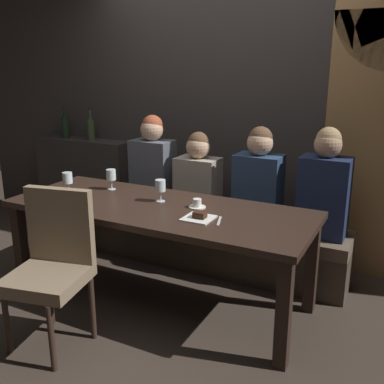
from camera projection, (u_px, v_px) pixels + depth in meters
The scene contains 18 objects.
ground at pixel (161, 299), 3.38m from camera, with size 9.00×9.00×0.00m, color #382D26.
back_wall_tiled at pixel (227, 88), 4.01m from camera, with size 6.00×0.12×3.00m, color #383330.
back_counter at pixel (86, 183), 4.82m from camera, with size 1.10×0.28×0.95m, color #2F2B29.
dining_table at pixel (159, 218), 3.20m from camera, with size 2.20×0.84×0.74m.
banquette_bench at pixel (201, 240), 3.92m from camera, with size 2.50×0.44×0.45m.
chair_near_side at pixel (53, 259), 2.75m from camera, with size 0.52×0.52×0.98m.
diner_redhead at pixel (153, 165), 3.96m from camera, with size 0.36×0.24×0.84m.
diner_bearded at pixel (198, 177), 3.79m from camera, with size 0.36×0.24×0.72m.
diner_far_end at pixel (258, 180), 3.51m from camera, with size 0.36×0.24×0.80m.
diner_near_end at pixel (325, 186), 3.31m from camera, with size 0.36×0.24×0.83m.
wine_bottle_dark_red at pixel (65, 126), 4.72m from camera, with size 0.08×0.08×0.33m.
wine_bottle_pale_label at pixel (91, 128), 4.58m from camera, with size 0.08×0.08×0.33m.
wine_glass_center_back at pixel (160, 187), 3.25m from camera, with size 0.08×0.08×0.16m.
wine_glass_far_left at pixel (67, 178), 3.46m from camera, with size 0.08×0.08×0.16m.
wine_glass_near_left at pixel (111, 175), 3.56m from camera, with size 0.08×0.08×0.16m.
espresso_cup at pixel (197, 204), 3.13m from camera, with size 0.12×0.12×0.06m.
dessert_plate at pixel (199, 217), 2.91m from camera, with size 0.19×0.19×0.05m.
fork_on_table at pixel (219, 221), 2.86m from camera, with size 0.02×0.17×0.01m, color silver.
Camera 1 is at (1.59, -2.58, 1.72)m, focal length 41.86 mm.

